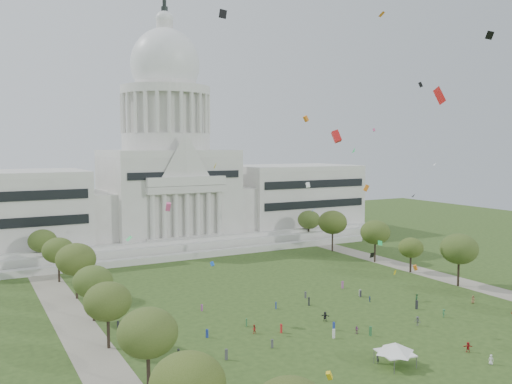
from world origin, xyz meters
name	(u,v)px	position (x,y,z in m)	size (l,w,h in m)	color
ground	(369,336)	(0.00, 0.00, 0.00)	(400.00, 400.00, 0.00)	#2E451B
capitol	(167,183)	(0.00, 113.59, 22.30)	(160.00, 64.50, 91.30)	silver
path_left	(78,329)	(-48.00, 30.00, 0.02)	(8.00, 160.00, 0.04)	gray
path_right	(431,274)	(48.00, 30.00, 0.02)	(8.00, 160.00, 0.04)	gray
row_tree_l_0	(188,384)	(-45.26, -21.68, 8.95)	(8.85, 8.85, 12.59)	black
row_tree_l_1	(148,333)	(-44.07, -2.96, 8.95)	(8.86, 8.86, 12.59)	black
row_tree_l_2	(108,301)	(-45.04, 17.30, 8.51)	(8.42, 8.42, 11.97)	black
row_tree_r_2	(459,249)	(44.17, 17.44, 9.66)	(9.55, 9.55, 13.58)	black
row_tree_l_3	(93,282)	(-44.09, 33.92, 8.21)	(8.12, 8.12, 11.55)	black
row_tree_r_3	(411,248)	(44.40, 34.48, 7.08)	(7.01, 7.01, 9.98)	black
row_tree_l_4	(76,259)	(-44.08, 52.42, 9.39)	(9.29, 9.29, 13.21)	black
row_tree_r_4	(375,232)	(44.76, 50.04, 9.29)	(9.19, 9.19, 13.06)	black
row_tree_l_5	(58,250)	(-45.22, 71.01, 8.42)	(8.33, 8.33, 11.85)	black
row_tree_r_5	(333,222)	(43.49, 70.19, 9.93)	(9.82, 9.82, 13.96)	black
row_tree_l_6	(42,241)	(-46.87, 89.14, 8.27)	(8.19, 8.19, 11.64)	black
row_tree_r_6	(309,220)	(45.96, 88.13, 8.51)	(8.42, 8.42, 11.97)	black
event_tent	(395,347)	(-5.72, -13.01, 3.11)	(8.28, 8.28, 4.01)	#4C4C4C
person_0	(473,299)	(34.77, 5.03, 0.91)	(0.89, 0.58, 1.81)	olive
person_2	(417,298)	(24.43, 12.08, 0.91)	(0.88, 0.54, 1.81)	#33723F
person_3	(418,321)	(12.23, -0.18, 0.95)	(1.23, 0.63, 1.90)	#4C4C51
person_4	(357,330)	(-1.41, 2.07, 0.76)	(0.89, 0.49, 1.52)	#994C8C
person_5	(325,316)	(-2.40, 10.95, 1.00)	(1.86, 0.74, 2.01)	#26262B
person_6	(491,360)	(8.52, -20.22, 0.84)	(0.82, 0.54, 1.69)	silver
person_7	(378,358)	(-7.56, -10.91, 0.92)	(0.67, 0.49, 1.84)	#4C4C51
person_8	(254,329)	(-18.71, 11.56, 0.87)	(0.84, 0.52, 1.73)	#B21E1E
person_9	(444,313)	(20.98, 1.01, 0.88)	(1.14, 0.59, 1.77)	#33723F
person_10	(370,299)	(14.78, 17.23, 0.69)	(0.81, 0.44, 1.39)	navy
person_11	(468,347)	(9.62, -14.68, 0.91)	(1.69, 0.67, 1.82)	#B21E1E
distant_crowd	(275,322)	(-13.12, 13.00, 0.86)	(62.73, 32.77, 1.95)	#26262B
kite_swarm	(344,179)	(3.02, 12.23, 28.99)	(92.05, 98.60, 63.72)	#E54C8C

